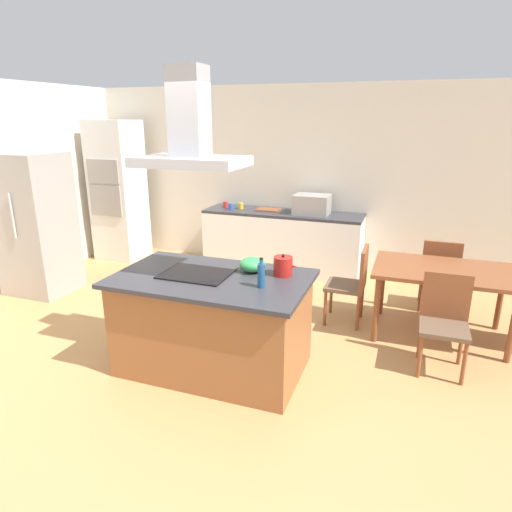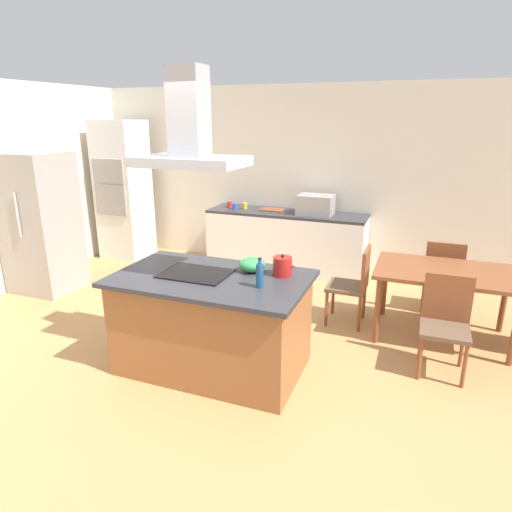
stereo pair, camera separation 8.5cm
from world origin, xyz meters
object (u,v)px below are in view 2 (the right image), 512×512
at_px(coffee_mug_yellow, 245,206).
at_px(chair_facing_island, 446,318).
at_px(dining_table, 446,278).
at_px(countertop_microwave, 316,205).
at_px(tea_kettle, 283,266).
at_px(coffee_mug_red, 230,204).
at_px(mixing_bowl, 252,265).
at_px(wall_oven_stack, 123,190).
at_px(olive_oil_bottle, 260,275).
at_px(chair_at_left_end, 355,281).
at_px(range_hood, 190,135).
at_px(cutting_board, 272,210).
at_px(refrigerator, 41,223).
at_px(cooktop, 196,273).
at_px(coffee_mug_blue, 235,206).
at_px(chair_facing_back_wall, 443,272).

xyz_separation_m(coffee_mug_yellow, chair_facing_island, (2.85, -2.17, -0.44)).
bearing_deg(dining_table, countertop_microwave, 139.48).
bearing_deg(tea_kettle, coffee_mug_red, 122.70).
height_order(mixing_bowl, coffee_mug_yellow, mixing_bowl).
relative_size(coffee_mug_red, wall_oven_stack, 0.04).
distance_m(countertop_microwave, wall_oven_stack, 3.15).
bearing_deg(mixing_bowl, olive_oil_bottle, -59.72).
height_order(countertop_microwave, dining_table, countertop_microwave).
xyz_separation_m(chair_at_left_end, range_hood, (-1.22, -1.39, 1.59)).
bearing_deg(wall_oven_stack, chair_facing_island, -21.49).
distance_m(cutting_board, refrigerator, 3.20).
bearing_deg(tea_kettle, cutting_board, 110.77).
xyz_separation_m(tea_kettle, refrigerator, (-3.56, 0.75, -0.08)).
bearing_deg(cooktop, wall_oven_stack, 136.09).
distance_m(coffee_mug_yellow, refrigerator, 2.84).
relative_size(coffee_mug_blue, chair_facing_back_wall, 0.10).
relative_size(mixing_bowl, cutting_board, 0.70).
distance_m(cooktop, range_hood, 1.20).
relative_size(tea_kettle, mixing_bowl, 0.92).
bearing_deg(cutting_board, coffee_mug_yellow, -175.01).
distance_m(countertop_microwave, range_hood, 3.09).
height_order(cooktop, coffee_mug_blue, coffee_mug_blue).
distance_m(olive_oil_bottle, coffee_mug_red, 3.43).
bearing_deg(mixing_bowl, coffee_mug_red, 118.14).
xyz_separation_m(cooktop, chair_facing_back_wall, (2.13, 2.06, -0.40)).
xyz_separation_m(coffee_mug_yellow, dining_table, (2.85, -1.50, -0.28)).
height_order(wall_oven_stack, refrigerator, wall_oven_stack).
height_order(coffee_mug_blue, chair_at_left_end, coffee_mug_blue).
height_order(cooktop, dining_table, cooktop).
relative_size(tea_kettle, chair_facing_back_wall, 0.25).
bearing_deg(coffee_mug_red, cutting_board, 1.03).
bearing_deg(countertop_microwave, coffee_mug_blue, -176.51).
relative_size(wall_oven_stack, chair_facing_back_wall, 2.47).
xyz_separation_m(mixing_bowl, dining_table, (1.69, 1.14, -0.30)).
height_order(mixing_bowl, coffee_mug_blue, mixing_bowl).
height_order(countertop_microwave, cutting_board, countertop_microwave).
bearing_deg(mixing_bowl, dining_table, 34.08).
bearing_deg(coffee_mug_yellow, cutting_board, 4.99).
bearing_deg(coffee_mug_red, cooktop, -71.43).
xyz_separation_m(coffee_mug_yellow, chair_facing_back_wall, (2.85, -0.84, -0.44)).
distance_m(countertop_microwave, refrigerator, 3.73).
height_order(refrigerator, chair_facing_back_wall, refrigerator).
bearing_deg(chair_at_left_end, wall_oven_stack, 162.42).
relative_size(cooktop, cutting_board, 1.76).
height_order(cooktop, refrigerator, refrigerator).
height_order(dining_table, chair_facing_back_wall, chair_facing_back_wall).
bearing_deg(chair_at_left_end, dining_table, 0.00).
xyz_separation_m(mixing_bowl, coffee_mug_red, (-1.43, 2.67, -0.02)).
relative_size(coffee_mug_blue, wall_oven_stack, 0.04).
xyz_separation_m(olive_oil_bottle, chair_facing_island, (1.48, 0.82, -0.50)).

